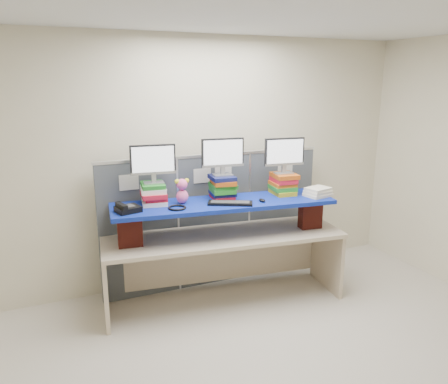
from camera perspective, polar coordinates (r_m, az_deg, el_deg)
name	(u,v)px	position (r m, az deg, el deg)	size (l,w,h in m)	color
room	(304,207)	(3.30, 10.42, -1.96)	(5.00, 4.00, 2.80)	beige
cubicle_partition	(214,219)	(4.99, -1.29, -3.60)	(2.60, 0.06, 1.53)	#3E434A
desk	(224,248)	(4.61, 0.00, -7.36)	(2.56, 1.03, 0.76)	#C2AF94
brick_pier_left	(130,230)	(4.30, -12.20, -4.93)	(0.23, 0.13, 0.32)	maroon
brick_pier_right	(310,214)	(4.81, 11.21, -2.80)	(0.23, 0.13, 0.32)	maroon
blue_board	(224,203)	(4.45, 0.00, -1.50)	(2.27, 0.57, 0.04)	navy
book_stack_left	(154,194)	(4.40, -9.15, -0.21)	(0.29, 0.34, 0.21)	white
book_stack_center	(223,187)	(4.53, -0.19, 0.70)	(0.28, 0.33, 0.25)	red
book_stack_right	(283,184)	(4.76, 7.73, 1.10)	(0.29, 0.31, 0.22)	#B59E18
monitor_left	(153,162)	(4.33, -9.26, 3.95)	(0.44, 0.15, 0.39)	#99999E
monitor_center	(223,154)	(4.46, -0.16, 4.92)	(0.44, 0.15, 0.39)	#99999E
monitor_right	(284,153)	(4.70, 7.90, 5.01)	(0.44, 0.15, 0.39)	#99999E
keyboard	(230,203)	(4.34, 0.82, -1.45)	(0.46, 0.33, 0.03)	black
mouse	(262,200)	(4.45, 5.01, -1.08)	(0.05, 0.10, 0.03)	black
desk_phone	(127,209)	(4.19, -12.53, -2.13)	(0.25, 0.23, 0.09)	black
headset	(177,208)	(4.22, -6.14, -2.05)	(0.18, 0.18, 0.02)	black
plush_toy	(182,191)	(4.37, -5.49, 0.16)	(0.15, 0.11, 0.25)	#EE5A9A
binder_stack	(318,192)	(4.74, 12.17, 0.00)	(0.30, 0.26, 0.09)	silver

